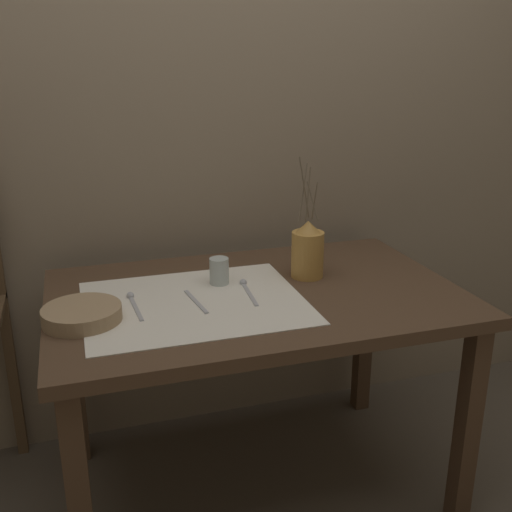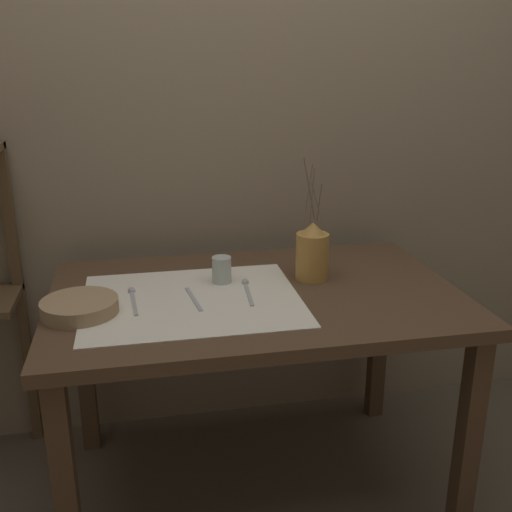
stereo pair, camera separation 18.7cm
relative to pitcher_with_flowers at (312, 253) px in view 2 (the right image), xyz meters
name	(u,v)px [view 2 (the right image)]	position (x,y,z in m)	size (l,w,h in m)	color
ground_plane	(256,485)	(-0.21, -0.08, -0.84)	(12.00, 12.00, 0.00)	brown
stone_wall_back	(229,130)	(-0.21, 0.44, 0.36)	(7.00, 0.06, 2.40)	gray
wooden_table	(256,318)	(-0.21, -0.08, -0.18)	(1.30, 0.83, 0.75)	#4C3523
linen_cloth	(192,300)	(-0.41, -0.11, -0.09)	(0.66, 0.54, 0.00)	silver
pitcher_with_flowers	(312,253)	(0.00, 0.00, 0.00)	(0.11, 0.11, 0.41)	#B7843D
wooden_bowl	(80,307)	(-0.75, -0.15, -0.07)	(0.22, 0.22, 0.05)	#9E7F5B
glass_tumbler_near	(222,270)	(-0.30, 0.02, -0.05)	(0.06, 0.06, 0.09)	#B7C1BC
spoon_inner	(133,295)	(-0.60, -0.05, -0.09)	(0.03, 0.20, 0.02)	#A8A8AD
knife_center	(194,299)	(-0.41, -0.11, -0.09)	(0.04, 0.19, 0.00)	#A8A8AD
spoon_outer	(246,287)	(-0.23, -0.05, -0.09)	(0.03, 0.20, 0.02)	#A8A8AD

